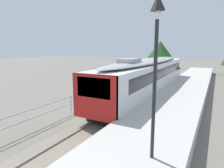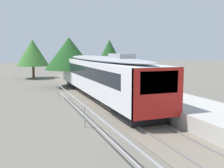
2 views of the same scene
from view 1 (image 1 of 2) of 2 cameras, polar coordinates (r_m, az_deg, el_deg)
The scene contains 7 objects.
ground_plane at distance 15.32m, azimuth -8.48°, elevation -7.34°, with size 160.00×160.00×0.00m, color #6B665B.
track_rails at distance 13.81m, azimuth 1.69°, elevation -9.08°, with size 3.20×60.00×0.14m.
commuter_train at distance 19.47m, azimuth 10.67°, elevation 2.86°, with size 2.82×19.73×3.74m.
station_platform at distance 12.64m, azimuth 15.18°, elevation -9.32°, with size 3.90×60.00×0.90m, color #B7B5AD.
platform_lamp_mid_platform at distance 6.38m, azimuth 12.71°, elevation 10.05°, with size 0.34×0.34×5.35m.
tree_behind_carpark at distance 38.59m, azimuth 13.15°, elevation 8.87°, with size 4.73×4.73×5.75m.
tree_distant_left at distance 27.18m, azimuth 13.79°, elevation 8.28°, with size 5.46×5.46×5.58m.
Camera 1 is at (5.80, 10.34, 4.63)m, focal length 31.36 mm.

